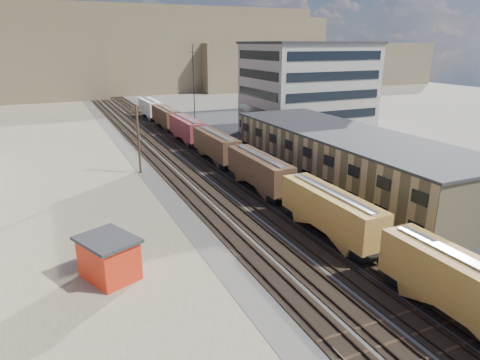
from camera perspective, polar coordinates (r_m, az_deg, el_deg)
name	(u,v)px	position (r m, az deg, el deg)	size (l,w,h in m)	color
ground	(392,319)	(32.81, 19.62, -17.04)	(300.00, 300.00, 0.00)	#6B6356
ballast_bed	(181,154)	(73.72, -7.89, 3.40)	(18.00, 200.00, 0.06)	#4C4742
dirt_yard	(57,187)	(61.35, -23.23, -0.90)	(24.00, 180.00, 0.03)	#827059
asphalt_lot	(340,162)	(70.46, 13.24, 2.40)	(26.00, 120.00, 0.04)	#232326
rail_tracks	(178,154)	(73.55, -8.30, 3.41)	(11.40, 200.00, 0.24)	black
freight_train	(235,156)	(61.11, -0.64, 3.23)	(3.00, 119.74, 4.46)	black
warehouse	(346,159)	(57.74, 13.91, 2.72)	(12.40, 40.40, 7.25)	tan
office_tower	(307,90)	(88.24, 8.87, 11.82)	(22.60, 18.60, 18.45)	#9E998E
utility_pole_north	(138,137)	(63.00, -13.41, 5.53)	(2.20, 0.32, 10.00)	#382619
radio_mast	(194,93)	(83.27, -6.17, 11.48)	(1.20, 0.16, 18.00)	black
hills_north	(94,53)	(187.64, -18.93, 15.68)	(265.00, 80.00, 32.00)	brown
maintenance_shed	(109,257)	(36.38, -17.09, -9.84)	(5.30, 5.86, 3.50)	red
parked_car_blue	(326,146)	(77.18, 11.44, 4.41)	(2.47, 5.35, 1.49)	navy
parked_car_far	(355,143)	(81.60, 15.04, 4.85)	(1.68, 4.18, 1.42)	white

